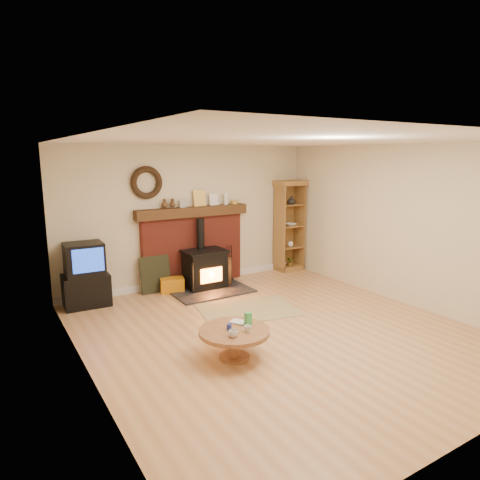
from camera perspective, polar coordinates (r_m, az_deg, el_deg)
ground at (r=6.12m, az=4.93°, el=-12.02°), size 5.50×5.50×0.00m
room_shell at (r=5.73m, az=4.51°, el=4.24°), size 5.02×5.52×2.61m
chimney_breast at (r=8.08m, az=-6.27°, el=-0.35°), size 2.20×0.22×1.78m
wood_stove at (r=7.86m, az=-4.62°, el=-4.03°), size 1.40×1.00×1.28m
area_rug at (r=6.87m, az=1.09°, el=-9.28°), size 1.68×1.32×0.01m
tv_unit at (r=7.35m, az=-19.91°, el=-4.54°), size 0.73×0.53×1.04m
curio_cabinet at (r=9.09m, az=6.51°, el=1.91°), size 0.61×0.44×1.91m
firelog_box at (r=7.79m, az=-9.03°, el=-5.96°), size 0.47×0.36×0.26m
leaning_painting at (r=7.78m, az=-11.23°, el=-4.51°), size 0.55×0.15×0.66m
fire_tools at (r=8.41m, az=-1.43°, el=-4.52°), size 0.16×0.16×0.70m
coffee_table at (r=5.23m, az=-0.73°, el=-12.54°), size 0.86×0.86×0.53m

